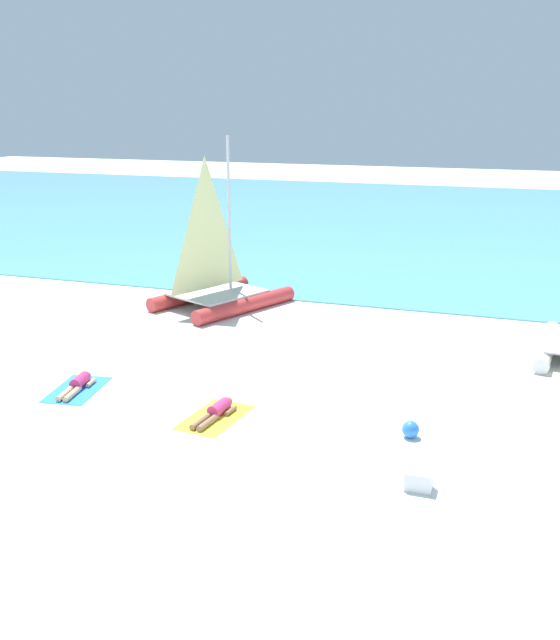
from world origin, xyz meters
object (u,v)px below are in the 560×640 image
Objects in this scene: sunbather_left at (78,384)px; sunbather_right at (216,411)px; beach_ball at (411,429)px; cooler_box at (419,480)px; sailboat_red at (219,283)px; towel_left at (77,390)px; towel_right at (215,417)px.

sunbather_right is at bearing -15.06° from sunbather_left.
sunbather_left is 4.23× the size of beach_ball.
sunbather_left is 3.13× the size of cooler_box.
sailboat_red reaches higher than sunbather_left.
sailboat_red is 3.71× the size of sunbather_right.
towel_left is at bearing -178.87° from sunbather_right.
towel_right is at bearing -90.00° from sunbather_right.
cooler_box reaches higher than towel_left.
sunbather_right reaches higher than towel_right.
sailboat_red is 13.46m from cooler_box.
sunbather_right reaches higher than towel_left.
beach_ball is at bearing -9.45° from sunbather_left.
cooler_box is at bearing -13.94° from sunbather_right.
towel_left is at bearing 179.77° from beach_ball.
sailboat_red is at bearing 119.42° from sunbather_right.
towel_right is 5.14× the size of beach_ball.
sunbather_left is at bearing 98.76° from towel_left.
cooler_box is (0.49, -2.14, -0.00)m from beach_ball.
sailboat_red reaches higher than towel_left.
sunbather_left is at bearing 165.69° from cooler_box.
sunbather_right is at bearing -43.26° from sailboat_red.
sunbather_left is (-0.01, 0.07, 0.13)m from towel_left.
sailboat_red reaches higher than towel_right.
cooler_box is (4.85, -1.81, 0.05)m from sunbather_right.
beach_ball reaches higher than cooler_box.
towel_right is at bearing 160.28° from cooler_box.
towel_right is 4.39m from beach_ball.
beach_ball is at bearing -0.23° from towel_left.
sunbather_right is at bearing 159.56° from cooler_box.
sunbather_left is at bearing 179.31° from beach_ball.
towel_left is at bearing 166.08° from cooler_box.
sunbather_right is (3.93, -0.37, 0.13)m from towel_left.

